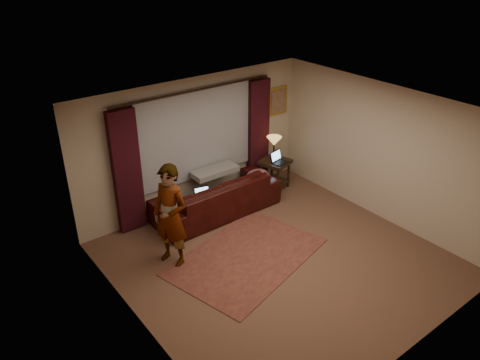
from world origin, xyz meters
The scene contains 20 objects.
floor centered at (0.00, 0.00, -0.01)m, with size 5.00×5.00×0.01m, color brown.
ceiling centered at (0.00, 0.00, 2.60)m, with size 5.00×5.00×0.02m, color silver.
wall_back centered at (0.00, 2.50, 1.30)m, with size 5.00×0.02×2.60m, color #C0AF96.
wall_front centered at (0.00, -2.50, 1.30)m, with size 5.00×0.02×2.60m, color #C0AF96.
wall_left centered at (-2.50, 0.00, 1.30)m, with size 0.02×5.00×2.60m, color #C0AF96.
wall_right centered at (2.50, 0.00, 1.30)m, with size 0.02×5.00×2.60m, color #C0AF96.
sheer_curtain centered at (0.00, 2.44, 1.50)m, with size 2.50×0.05×1.80m, color gray.
drape_left centered at (-1.50, 2.39, 1.18)m, with size 0.50×0.14×2.30m, color black.
drape_right centered at (1.50, 2.39, 1.18)m, with size 0.50×0.14×2.30m, color black.
curtain_rod centered at (0.00, 2.39, 2.38)m, with size 0.04×0.04×3.40m, color black.
picture_frame centered at (2.10, 2.47, 1.75)m, with size 0.50×0.04×0.60m, color gold.
sofa centered at (0.06, 1.90, 0.51)m, with size 2.53×1.10×1.02m, color black.
throw_blanket centered at (0.22, 2.17, 1.03)m, with size 0.95×0.38×0.11m, color gray.
clothing_pile centered at (0.95, 1.74, 0.61)m, with size 0.48×0.37×0.20m, color brown.
laptop_sofa centered at (-0.35, 1.73, 0.62)m, with size 0.29×0.32×0.21m, color black, non-canonical shape.
area_rug centered at (-0.38, 0.40, 0.01)m, with size 2.58×1.72×0.01m, color brown.
end_table centered at (1.66, 1.99, 0.32)m, with size 0.56×0.56×0.65m, color black.
tiffany_lamp centered at (1.68, 2.08, 0.90)m, with size 0.32×0.32×0.51m, color #9E943E, non-canonical shape.
laptop_table centered at (1.67, 1.85, 0.77)m, with size 0.33×0.36×0.24m, color black, non-canonical shape.
person centered at (-1.41, 1.06, 0.89)m, with size 0.52×0.52×1.77m, color gray.
Camera 1 is at (-4.43, -4.66, 4.84)m, focal length 35.00 mm.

